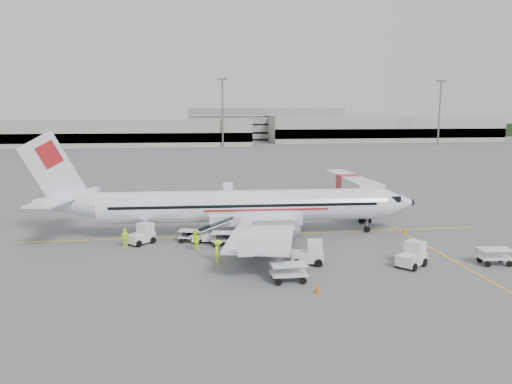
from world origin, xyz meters
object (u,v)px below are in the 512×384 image
Objects in this scene: tug_fore at (411,255)px; tug_aft at (141,234)px; jet_bridge at (348,193)px; belt_loader at (212,227)px; aircraft at (245,185)px; tug_mid at (307,252)px.

tug_aft is at bearing 116.96° from tug_fore.
tug_fore is 22.89m from tug_aft.
jet_bridge is 20.02m from belt_loader.
aircraft is 10.44m from tug_aft.
tug_mid reaches higher than tug_aft.
belt_loader reaches higher than tug_mid.
belt_loader is at bearing 142.00° from tug_mid.
jet_bridge is 6.79× the size of tug_mid.
jet_bridge is 6.76× the size of tug_fore.
aircraft is 14.48× the size of tug_mid.
tug_fore reaches higher than tug_mid.
jet_bridge reaches higher than tug_mid.
jet_bridge is at bearing 74.16° from tug_mid.
tug_aft is (-20.82, 9.51, -0.04)m from tug_fore.
tug_fore is 1.04× the size of tug_aft.
aircraft reaches higher than tug_fore.
aircraft is at bearing -143.05° from jet_bridge.
tug_fore is at bearing -2.11° from tug_mid.
belt_loader reaches higher than tug_fore.
aircraft is 11.06m from tug_mid.
tug_fore is at bearing -42.97° from aircraft.
aircraft is 5.06m from belt_loader.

